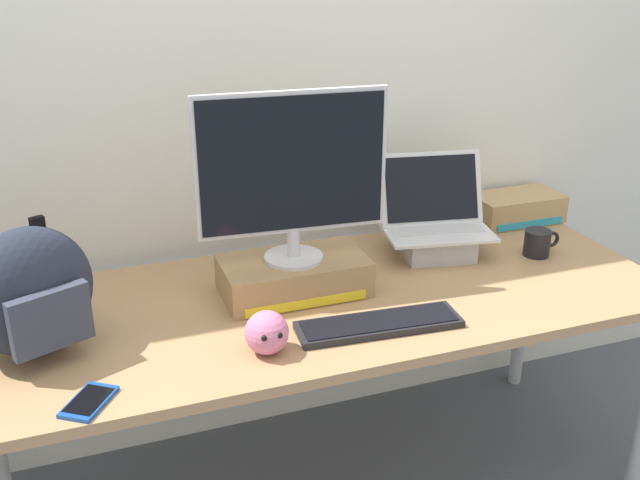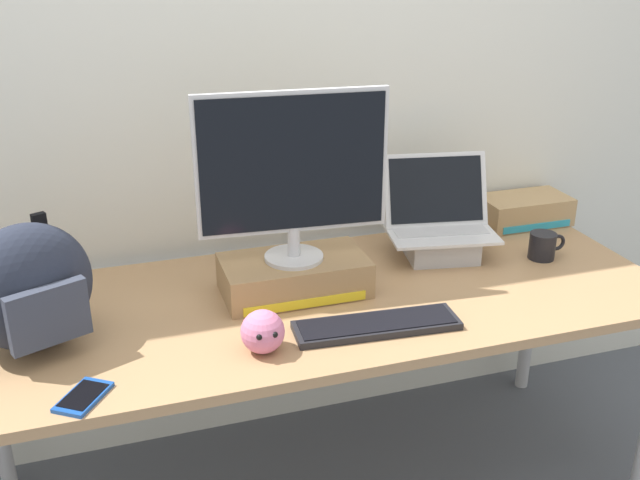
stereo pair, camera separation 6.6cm
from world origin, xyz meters
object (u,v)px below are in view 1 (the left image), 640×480
Objects in this scene: toner_box_yellow at (294,276)px; open_laptop at (435,233)px; desktop_monitor at (292,172)px; external_keyboard at (379,324)px; cell_phone at (89,402)px; plush_toy at (267,333)px; toner_box_cyan at (516,207)px; coffee_mug at (538,243)px; messenger_backpack at (29,292)px.

open_laptop is at bearing 12.63° from toner_box_yellow.
external_keyboard is (0.15, -0.28, -0.36)m from desktop_monitor.
external_keyboard is 0.76m from cell_phone.
toner_box_yellow is at bearing 88.49° from desktop_monitor.
plush_toy is 0.35× the size of toner_box_cyan.
open_laptop is 3.40× the size of plush_toy.
coffee_mug is at bearing -12.93° from open_laptop.
toner_box_yellow is at bearing 66.15° from cell_phone.
open_laptop reaches higher than cell_phone.
open_laptop is at bearing 30.80° from plush_toy.
toner_box_cyan is at bearing 20.99° from desktop_monitor.
toner_box_cyan is (1.56, 0.66, 0.04)m from cell_phone.
plush_toy is 1.26m from toner_box_cyan.
messenger_backpack is 0.34m from cell_phone.
toner_box_yellow is 1.11× the size of messenger_backpack.
toner_box_cyan is (1.67, 0.37, -0.12)m from messenger_backpack.
messenger_backpack is 0.60m from plush_toy.
coffee_mug is at bearing -19.99° from messenger_backpack.
external_keyboard is 1.20× the size of messenger_backpack.
toner_box_yellow is 3.75× the size of plush_toy.
cell_phone is (-0.76, -0.09, -0.01)m from external_keyboard.
external_keyboard is at bearing 41.65° from cell_phone.
toner_box_cyan is at bearing 39.32° from external_keyboard.
desktop_monitor reaches higher than messenger_backpack.
open_laptop is at bearing 156.99° from coffee_mug.
toner_box_yellow is at bearing 122.34° from external_keyboard.
coffee_mug is (0.69, 0.27, 0.03)m from external_keyboard.
desktop_monitor reaches higher than cell_phone.
desktop_monitor is 1.42× the size of messenger_backpack.
desktop_monitor is 3.45× the size of cell_phone.
open_laptop is (0.53, 0.12, -0.30)m from desktop_monitor.
external_keyboard is at bearing -123.49° from open_laptop.
desktop_monitor is at bearing 179.17° from coffee_mug.
messenger_backpack is at bearing 159.13° from plush_toy.
desktop_monitor is at bearing -157.16° from open_laptop.
toner_box_cyan is at bearing 31.35° from open_laptop.
messenger_backpack reaches higher than toner_box_cyan.
toner_box_yellow is at bearing -163.42° from toner_box_cyan.
messenger_backpack reaches higher than plush_toy.
desktop_monitor is 1.70× the size of toner_box_cyan.
cell_phone is 0.49× the size of toner_box_cyan.
open_laptop is (0.53, 0.12, 0.02)m from toner_box_yellow.
external_keyboard is 0.90m from messenger_backpack.
desktop_monitor is at bearing -95.86° from toner_box_yellow.
open_laptop is 1.00× the size of messenger_backpack.
coffee_mug reaches higher than external_keyboard.
coffee_mug is at bearing 25.44° from external_keyboard.
toner_box_yellow is 0.84m from coffee_mug.
external_keyboard is 0.32m from plush_toy.
messenger_backpack reaches higher than toner_box_yellow.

